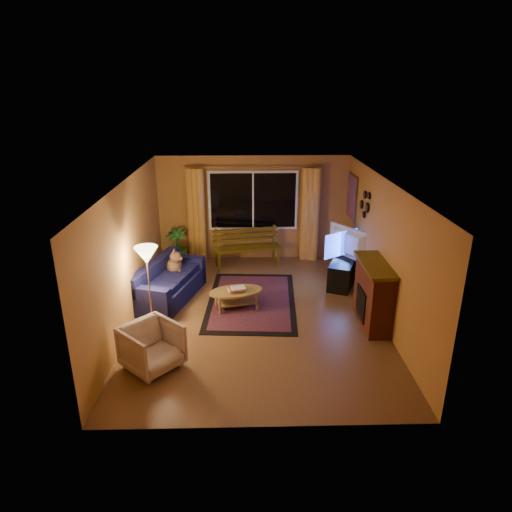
{
  "coord_description": "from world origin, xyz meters",
  "views": [
    {
      "loc": [
        -0.21,
        -7.59,
        4.03
      ],
      "look_at": [
        0.0,
        0.3,
        1.05
      ],
      "focal_mm": 32.0,
      "sensor_mm": 36.0,
      "label": 1
    }
  ],
  "objects_px": {
    "tv_console": "(344,270)",
    "floor_lamp": "(149,287)",
    "sofa": "(169,281)",
    "bench": "(247,257)",
    "coffee_table": "(236,299)",
    "armchair": "(152,345)"
  },
  "relations": [
    {
      "from": "bench",
      "to": "sofa",
      "type": "xyz_separation_m",
      "value": [
        -1.55,
        -1.68,
        0.15
      ]
    },
    {
      "from": "sofa",
      "to": "floor_lamp",
      "type": "xyz_separation_m",
      "value": [
        -0.17,
        -1.04,
        0.35
      ]
    },
    {
      "from": "bench",
      "to": "armchair",
      "type": "bearing_deg",
      "value": -122.15
    },
    {
      "from": "sofa",
      "to": "coffee_table",
      "type": "relative_size",
      "value": 1.84
    },
    {
      "from": "tv_console",
      "to": "floor_lamp",
      "type": "bearing_deg",
      "value": -132.83
    },
    {
      "from": "bench",
      "to": "tv_console",
      "type": "xyz_separation_m",
      "value": [
        2.07,
        -0.97,
        0.05
      ]
    },
    {
      "from": "armchair",
      "to": "coffee_table",
      "type": "bearing_deg",
      "value": 10.92
    },
    {
      "from": "bench",
      "to": "tv_console",
      "type": "distance_m",
      "value": 2.29
    },
    {
      "from": "sofa",
      "to": "coffee_table",
      "type": "bearing_deg",
      "value": -1.94
    },
    {
      "from": "sofa",
      "to": "armchair",
      "type": "height_order",
      "value": "armchair"
    },
    {
      "from": "tv_console",
      "to": "sofa",
      "type": "bearing_deg",
      "value": -146.51
    },
    {
      "from": "coffee_table",
      "to": "tv_console",
      "type": "relative_size",
      "value": 0.77
    },
    {
      "from": "armchair",
      "to": "floor_lamp",
      "type": "height_order",
      "value": "floor_lamp"
    },
    {
      "from": "floor_lamp",
      "to": "coffee_table",
      "type": "height_order",
      "value": "floor_lamp"
    },
    {
      "from": "sofa",
      "to": "tv_console",
      "type": "height_order",
      "value": "sofa"
    },
    {
      "from": "sofa",
      "to": "floor_lamp",
      "type": "relative_size",
      "value": 1.28
    },
    {
      "from": "sofa",
      "to": "armchair",
      "type": "relative_size",
      "value": 2.42
    },
    {
      "from": "bench",
      "to": "armchair",
      "type": "relative_size",
      "value": 1.98
    },
    {
      "from": "tv_console",
      "to": "coffee_table",
      "type": "bearing_deg",
      "value": -130.8
    },
    {
      "from": "sofa",
      "to": "coffee_table",
      "type": "height_order",
      "value": "sofa"
    },
    {
      "from": "sofa",
      "to": "coffee_table",
      "type": "xyz_separation_m",
      "value": [
        1.33,
        -0.45,
        -0.19
      ]
    },
    {
      "from": "bench",
      "to": "coffee_table",
      "type": "bearing_deg",
      "value": -108.51
    }
  ]
}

